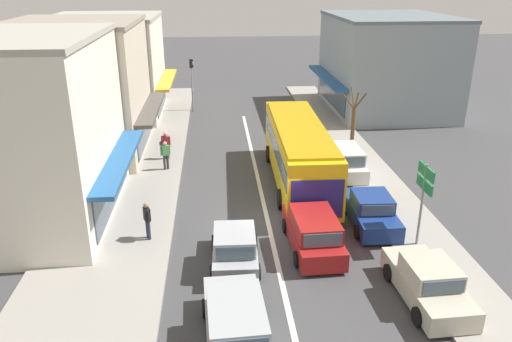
{
  "coord_description": "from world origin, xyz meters",
  "views": [
    {
      "loc": [
        -2.23,
        -19.61,
        10.44
      ],
      "look_at": [
        -0.26,
        3.46,
        1.2
      ],
      "focal_mm": 35.0,
      "sensor_mm": 36.0,
      "label": 1
    }
  ],
  "objects_px": {
    "parked_sedan_kerb_front": "(428,283)",
    "parked_sedan_kerb_second": "(371,211)",
    "hatchback_behind_bus_near": "(235,248)",
    "traffic_light_downstreet": "(192,76)",
    "pedestrian_browsing_midblock": "(147,218)",
    "pedestrian_far_walker": "(165,154)",
    "wagon_queue_gap_filler": "(236,325)",
    "parked_wagon_kerb_third": "(343,161)",
    "directional_road_sign": "(424,186)",
    "wagon_adjacent_lane_trail": "(313,232)",
    "city_bus": "(299,150)",
    "pedestrian_with_handbag_near": "(166,144)",
    "street_tree_right": "(353,127)"
  },
  "relations": [
    {
      "from": "pedestrian_with_handbag_near",
      "to": "parked_sedan_kerb_front",
      "type": "bearing_deg",
      "value": -55.45
    },
    {
      "from": "wagon_queue_gap_filler",
      "to": "parked_wagon_kerb_third",
      "type": "distance_m",
      "value": 14.87
    },
    {
      "from": "wagon_adjacent_lane_trail",
      "to": "city_bus",
      "type": "bearing_deg",
      "value": 85.77
    },
    {
      "from": "directional_road_sign",
      "to": "parked_sedan_kerb_front",
      "type": "bearing_deg",
      "value": -106.71
    },
    {
      "from": "parked_wagon_kerb_third",
      "to": "traffic_light_downstreet",
      "type": "relative_size",
      "value": 1.07
    },
    {
      "from": "parked_sedan_kerb_front",
      "to": "street_tree_right",
      "type": "relative_size",
      "value": 1.0
    },
    {
      "from": "city_bus",
      "to": "parked_sedan_kerb_second",
      "type": "xyz_separation_m",
      "value": [
        2.44,
        -4.89,
        -1.22
      ]
    },
    {
      "from": "hatchback_behind_bus_near",
      "to": "traffic_light_downstreet",
      "type": "xyz_separation_m",
      "value": [
        -2.31,
        22.98,
        2.15
      ]
    },
    {
      "from": "parked_wagon_kerb_third",
      "to": "street_tree_right",
      "type": "distance_m",
      "value": 2.76
    },
    {
      "from": "hatchback_behind_bus_near",
      "to": "pedestrian_far_walker",
      "type": "distance_m",
      "value": 10.54
    },
    {
      "from": "traffic_light_downstreet",
      "to": "pedestrian_browsing_midblock",
      "type": "relative_size",
      "value": 2.58
    },
    {
      "from": "parked_wagon_kerb_third",
      "to": "pedestrian_far_walker",
      "type": "relative_size",
      "value": 2.77
    },
    {
      "from": "hatchback_behind_bus_near",
      "to": "pedestrian_browsing_midblock",
      "type": "distance_m",
      "value": 4.09
    },
    {
      "from": "parked_sedan_kerb_second",
      "to": "pedestrian_far_walker",
      "type": "xyz_separation_m",
      "value": [
        -9.53,
        7.17,
        0.4
      ]
    },
    {
      "from": "parked_wagon_kerb_third",
      "to": "traffic_light_downstreet",
      "type": "xyz_separation_m",
      "value": [
        -8.74,
        14.08,
        2.11
      ]
    },
    {
      "from": "wagon_adjacent_lane_trail",
      "to": "parked_wagon_kerb_third",
      "type": "xyz_separation_m",
      "value": [
        3.24,
        7.93,
        0.0
      ]
    },
    {
      "from": "traffic_light_downstreet",
      "to": "pedestrian_far_walker",
      "type": "relative_size",
      "value": 2.58
    },
    {
      "from": "pedestrian_with_handbag_near",
      "to": "traffic_light_downstreet",
      "type": "bearing_deg",
      "value": 83.86
    },
    {
      "from": "wagon_queue_gap_filler",
      "to": "traffic_light_downstreet",
      "type": "bearing_deg",
      "value": 94.48
    },
    {
      "from": "pedestrian_with_handbag_near",
      "to": "pedestrian_browsing_midblock",
      "type": "relative_size",
      "value": 1.0
    },
    {
      "from": "parked_sedan_kerb_front",
      "to": "pedestrian_far_walker",
      "type": "relative_size",
      "value": 2.62
    },
    {
      "from": "traffic_light_downstreet",
      "to": "pedestrian_browsing_midblock",
      "type": "xyz_separation_m",
      "value": [
        -1.18,
        -20.88,
        -1.79
      ]
    },
    {
      "from": "wagon_queue_gap_filler",
      "to": "pedestrian_far_walker",
      "type": "distance_m",
      "value": 14.77
    },
    {
      "from": "parked_sedan_kerb_second",
      "to": "parked_sedan_kerb_front",
      "type": "bearing_deg",
      "value": -86.96
    },
    {
      "from": "parked_sedan_kerb_second",
      "to": "wagon_adjacent_lane_trail",
      "type": "bearing_deg",
      "value": -148.01
    },
    {
      "from": "city_bus",
      "to": "traffic_light_downstreet",
      "type": "distance_m",
      "value": 16.45
    },
    {
      "from": "wagon_queue_gap_filler",
      "to": "parked_sedan_kerb_front",
      "type": "height_order",
      "value": "wagon_queue_gap_filler"
    },
    {
      "from": "traffic_light_downstreet",
      "to": "pedestrian_with_handbag_near",
      "type": "height_order",
      "value": "traffic_light_downstreet"
    },
    {
      "from": "parked_sedan_kerb_front",
      "to": "pedestrian_browsing_midblock",
      "type": "bearing_deg",
      "value": 154.02
    },
    {
      "from": "parked_sedan_kerb_front",
      "to": "directional_road_sign",
      "type": "distance_m",
      "value": 4.16
    },
    {
      "from": "wagon_adjacent_lane_trail",
      "to": "pedestrian_with_handbag_near",
      "type": "xyz_separation_m",
      "value": [
        -6.72,
        10.75,
        0.32
      ]
    },
    {
      "from": "directional_road_sign",
      "to": "pedestrian_with_handbag_near",
      "type": "xyz_separation_m",
      "value": [
        -10.99,
        10.98,
        -1.64
      ]
    },
    {
      "from": "wagon_adjacent_lane_trail",
      "to": "traffic_light_downstreet",
      "type": "height_order",
      "value": "traffic_light_downstreet"
    },
    {
      "from": "hatchback_behind_bus_near",
      "to": "parked_sedan_kerb_second",
      "type": "distance_m",
      "value": 6.74
    },
    {
      "from": "wagon_queue_gap_filler",
      "to": "pedestrian_far_walker",
      "type": "bearing_deg",
      "value": 102.64
    },
    {
      "from": "traffic_light_downstreet",
      "to": "directional_road_sign",
      "type": "relative_size",
      "value": 1.17
    },
    {
      "from": "wagon_queue_gap_filler",
      "to": "traffic_light_downstreet",
      "type": "height_order",
      "value": "traffic_light_downstreet"
    },
    {
      "from": "pedestrian_browsing_midblock",
      "to": "pedestrian_far_walker",
      "type": "xyz_separation_m",
      "value": [
        0.09,
        7.88,
        0.0
      ]
    },
    {
      "from": "parked_sedan_kerb_second",
      "to": "pedestrian_far_walker",
      "type": "height_order",
      "value": "pedestrian_far_walker"
    },
    {
      "from": "directional_road_sign",
      "to": "pedestrian_far_walker",
      "type": "distance_m",
      "value": 14.35
    },
    {
      "from": "pedestrian_browsing_midblock",
      "to": "parked_sedan_kerb_front",
      "type": "bearing_deg",
      "value": -25.98
    },
    {
      "from": "pedestrian_browsing_midblock",
      "to": "pedestrian_with_handbag_near",
      "type": "bearing_deg",
      "value": 90.19
    },
    {
      "from": "traffic_light_downstreet",
      "to": "pedestrian_far_walker",
      "type": "xyz_separation_m",
      "value": [
        -1.09,
        -13.0,
        -1.79
      ]
    },
    {
      "from": "parked_sedan_kerb_second",
      "to": "pedestrian_far_walker",
      "type": "bearing_deg",
      "value": 143.03
    },
    {
      "from": "street_tree_right",
      "to": "pedestrian_browsing_midblock",
      "type": "xyz_separation_m",
      "value": [
        -10.97,
        -9.03,
        -0.91
      ]
    },
    {
      "from": "parked_sedan_kerb_front",
      "to": "traffic_light_downstreet",
      "type": "bearing_deg",
      "value": 108.77
    },
    {
      "from": "wagon_adjacent_lane_trail",
      "to": "pedestrian_browsing_midblock",
      "type": "relative_size",
      "value": 2.79
    },
    {
      "from": "hatchback_behind_bus_near",
      "to": "directional_road_sign",
      "type": "bearing_deg",
      "value": 5.67
    },
    {
      "from": "city_bus",
      "to": "pedestrian_with_handbag_near",
      "type": "distance_m",
      "value": 8.3
    },
    {
      "from": "parked_sedan_kerb_front",
      "to": "parked_sedan_kerb_second",
      "type": "distance_m",
      "value": 5.54
    }
  ]
}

